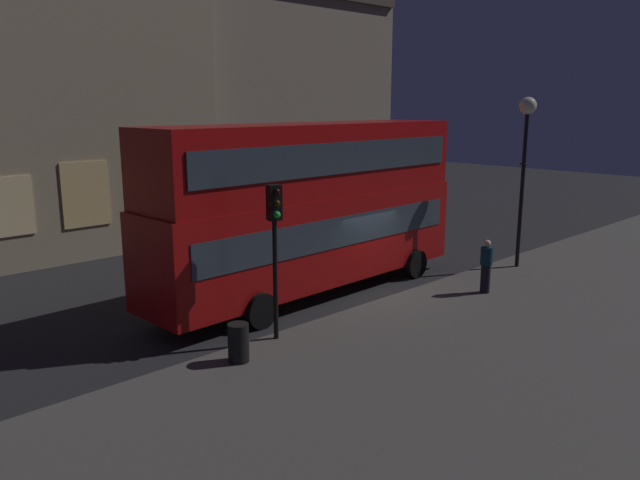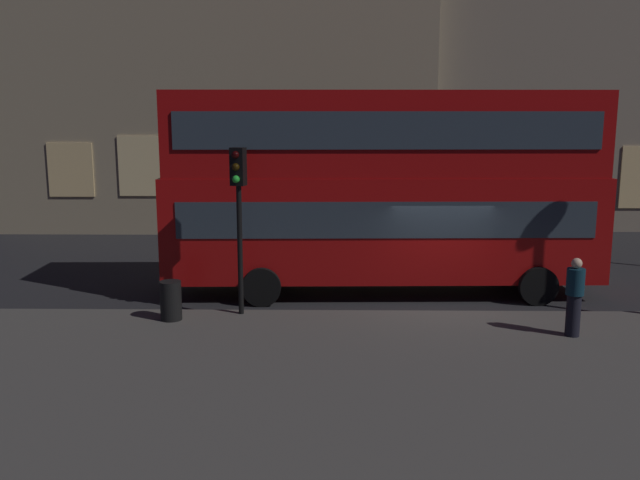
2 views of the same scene
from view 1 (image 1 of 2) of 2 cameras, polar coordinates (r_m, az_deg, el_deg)
The scene contains 9 objects.
ground_plane at distance 19.63m, azimuth 4.67°, elevation -4.89°, with size 80.00×80.00×0.00m, color #232326.
sidewalk_slab at distance 16.64m, azimuth 19.49°, elevation -8.59°, with size 44.00×9.59×0.12m, color #4C4944.
building_plain_facade at distance 34.81m, azimuth -5.53°, elevation 14.42°, with size 13.02×7.81×14.18m.
double_decker_bus at distance 18.85m, azimuth -0.89°, elevation 3.61°, with size 11.38×2.99×5.26m.
traffic_light_near_kerb at distance 14.84m, azimuth -4.17°, elevation 0.98°, with size 0.37×0.39×3.84m.
traffic_light_far_side at distance 27.65m, azimuth 8.67°, elevation 6.30°, with size 0.35×0.38×4.11m.
street_lamp at distance 22.69m, azimuth 18.40°, elevation 9.05°, with size 0.59×0.59×5.94m.
pedestrian at distance 19.67m, azimuth 15.03°, elevation -2.31°, with size 0.37×0.37×1.66m.
litter_bin at distance 14.24m, azimuth -7.52°, elevation -9.35°, with size 0.48×0.48×0.89m, color black.
Camera 1 is at (-14.07, -12.39, 5.81)m, focal length 34.78 mm.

